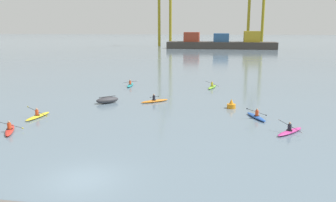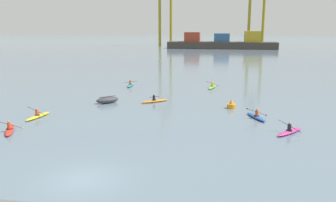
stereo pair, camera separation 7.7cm
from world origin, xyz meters
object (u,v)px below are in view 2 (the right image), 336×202
at_px(gantry_crane_west_mid, 257,6).
at_px(channel_buoy, 231,105).
at_px(gantry_crane_west, 165,1).
at_px(kayak_lime, 212,87).
at_px(kayak_red, 10,130).
at_px(container_barge, 222,43).
at_px(kayak_teal, 130,85).
at_px(kayak_blue, 256,116).
at_px(kayak_orange, 155,101).
at_px(capsized_dinghy, 107,100).
at_px(kayak_yellow, 38,116).
at_px(kayak_magenta, 290,131).

relative_size(gantry_crane_west_mid, channel_buoy, 35.32).
xyz_separation_m(gantry_crane_west, gantry_crane_west_mid, (39.53, 0.50, -2.31)).
bearing_deg(kayak_lime, gantry_crane_west, 103.15).
xyz_separation_m(gantry_crane_west, kayak_red, (9.30, -129.61, -19.46)).
relative_size(container_barge, kayak_teal, 12.46).
xyz_separation_m(channel_buoy, kayak_blue, (2.22, -3.72, -0.19)).
relative_size(gantry_crane_west_mid, kayak_orange, 11.66).
bearing_deg(kayak_orange, channel_buoy, -11.08).
bearing_deg(capsized_dinghy, channel_buoy, -1.52).
xyz_separation_m(capsized_dinghy, kayak_orange, (5.12, 1.30, -0.18)).
distance_m(kayak_lime, kayak_red, 28.04).
height_order(gantry_crane_west, kayak_teal, gantry_crane_west).
bearing_deg(kayak_teal, gantry_crane_west_mid, 76.13).
bearing_deg(gantry_crane_west, container_barge, -29.47).
bearing_deg(gantry_crane_west, kayak_red, -85.90).
height_order(gantry_crane_west_mid, kayak_red, gantry_crane_west_mid).
distance_m(kayak_yellow, kayak_lime, 24.50).
xyz_separation_m(kayak_magenta, kayak_red, (-22.37, -3.16, 0.00)).
relative_size(kayak_magenta, kayak_red, 0.91).
relative_size(container_barge, gantry_crane_west, 1.04).
bearing_deg(gantry_crane_west, gantry_crane_west_mid, 0.73).
height_order(capsized_dinghy, kayak_teal, kayak_teal).
relative_size(gantry_crane_west, kayak_blue, 12.21).
bearing_deg(gantry_crane_west, capsized_dinghy, -83.43).
bearing_deg(channel_buoy, kayak_teal, 140.12).
height_order(container_barge, channel_buoy, container_barge).
relative_size(gantry_crane_west_mid, kayak_blue, 10.48).
height_order(gantry_crane_west, kayak_blue, gantry_crane_west).
xyz_separation_m(capsized_dinghy, kayak_lime, (11.25, 11.76, -0.18)).
bearing_deg(kayak_orange, kayak_blue, -26.67).
bearing_deg(kayak_yellow, gantry_crane_west, 94.21).
distance_m(container_barge, kayak_lime, 91.92).
relative_size(kayak_yellow, kayak_red, 1.05).
xyz_separation_m(gantry_crane_west_mid, kayak_orange, (-20.83, -117.23, -17.15)).
xyz_separation_m(channel_buoy, kayak_teal, (-14.13, 11.80, -0.19)).
bearing_deg(kayak_yellow, kayak_blue, 8.50).
bearing_deg(kayak_teal, kayak_yellow, -101.82).
distance_m(kayak_yellow, kayak_red, 4.47).
height_order(kayak_magenta, kayak_lime, kayak_lime).
height_order(kayak_yellow, kayak_blue, kayak_blue).
relative_size(container_barge, capsized_dinghy, 15.97).
bearing_deg(kayak_orange, kayak_red, -126.14).
height_order(gantry_crane_west_mid, kayak_teal, gantry_crane_west_mid).
bearing_deg(kayak_yellow, gantry_crane_west_mid, 76.43).
bearing_deg(kayak_teal, kayak_red, -99.37).
height_order(container_barge, gantry_crane_west_mid, gantry_crane_west_mid).
relative_size(kayak_lime, kayak_red, 1.05).
bearing_deg(kayak_blue, kayak_orange, 153.33).
bearing_deg(gantry_crane_west, kayak_teal, -83.00).
distance_m(kayak_teal, kayak_yellow, 18.95).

